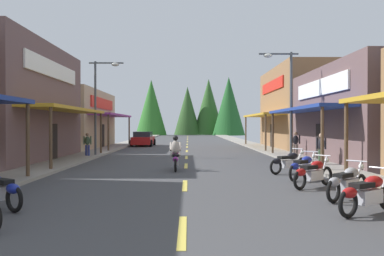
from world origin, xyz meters
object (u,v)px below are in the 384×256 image
Objects in this scene: pedestrian_by_shop at (87,143)px; motorcycle_parked_right_3 at (313,173)px; rider_cruising_lead at (175,156)px; parked_car_curbside at (143,139)px; motorcycle_parked_right_4 at (304,167)px; streetlamp_left at (101,94)px; pedestrian_browsing at (321,147)px; motorcycle_parked_right_1 at (368,193)px; streetlamp_right at (285,90)px; motorcycle_parked_right_2 at (347,182)px; motorcycle_parked_right_5 at (289,162)px; pedestrian_waiting at (296,143)px.

motorcycle_parked_right_3 is at bearing -122.40° from pedestrian_by_shop.
rider_cruising_lead reaches higher than pedestrian_by_shop.
motorcycle_parked_right_4 is at bearing -158.99° from parked_car_curbside.
motorcycle_parked_right_4 is (9.91, -10.99, -3.52)m from streetlamp_left.
rider_cruising_lead is 21.28m from parked_car_curbside.
motorcycle_parked_right_1 is at bearing -136.23° from pedestrian_browsing.
pedestrian_browsing is (2.45, 6.54, 0.45)m from motorcycle_parked_right_3.
motorcycle_parked_right_3 is 0.40× the size of parked_car_curbside.
pedestrian_browsing is (1.08, -2.88, -3.06)m from streetlamp_right.
rider_cruising_lead is (-5.98, -4.42, -3.34)m from streetlamp_right.
streetlamp_left is at bearing 82.92° from motorcycle_parked_right_2.
motorcycle_parked_right_4 is 0.85× the size of motorcycle_parked_right_5.
motorcycle_parked_right_2 is at bearing -161.56° from parked_car_curbside.
motorcycle_parked_right_1 is 1.13× the size of pedestrian_browsing.
motorcycle_parked_right_4 is (-0.03, 3.97, 0.00)m from motorcycle_parked_right_2.
motorcycle_parked_right_5 is 3.61m from pedestrian_browsing.
motorcycle_parked_right_5 is at bearing -162.92° from pedestrian_browsing.
motorcycle_parked_right_2 is 8.91m from pedestrian_browsing.
motorcycle_parked_right_4 is 1.90m from motorcycle_parked_right_5.
parked_car_curbside is (1.93, 13.78, -0.20)m from pedestrian_by_shop.
motorcycle_parked_right_3 is (-1.36, -9.43, -3.51)m from streetlamp_right.
motorcycle_parked_right_2 is (9.94, -14.96, -3.52)m from streetlamp_left.
streetlamp_right reaches higher than motorcycle_parked_right_4.
motorcycle_parked_right_2 is at bearing -56.38° from streetlamp_left.
motorcycle_parked_right_1 is 16.17m from pedestrian_waiting.
motorcycle_parked_right_5 is 13.45m from pedestrian_by_shop.
motorcycle_parked_right_3 is at bearing -160.82° from parked_car_curbside.
pedestrian_by_shop is 0.36× the size of parked_car_curbside.
pedestrian_waiting is at bearing 30.75° from motorcycle_parked_right_4.
pedestrian_waiting is (12.36, -0.77, -3.08)m from streetlamp_left.
streetlamp_right is 3.81× the size of motorcycle_parked_right_4.
pedestrian_by_shop is at bearing 173.21° from parked_car_curbside.
pedestrian_waiting is at bearing -3.57° from streetlamp_left.
parked_car_curbside is at bearing 120.63° from streetlamp_right.
streetlamp_right is at bearing -55.34° from rider_cruising_lead.
streetlamp_right reaches higher than motorcycle_parked_right_1.
parked_car_curbside is at bearing 64.03° from motorcycle_parked_right_4.
motorcycle_parked_right_5 is 4.93m from rider_cruising_lead.
pedestrian_by_shop is at bearing 123.09° from pedestrian_browsing.
motorcycle_parked_right_3 is at bearing -139.16° from rider_cruising_lead.
motorcycle_parked_right_1 is at bearing -6.03° from pedestrian_waiting.
motorcycle_parked_right_1 is at bearing -138.22° from motorcycle_parked_right_2.
pedestrian_by_shop is 13.91m from parked_car_curbside.
motorcycle_parked_right_2 and motorcycle_parked_right_5 have the same top height.
streetlamp_left is 3.80× the size of pedestrian_waiting.
parked_car_curbside is at bearing 72.98° from motorcycle_parked_right_1.
rider_cruising_lead is at bearing -124.07° from pedestrian_by_shop.
streetlamp_left is 3.31× the size of motorcycle_parked_right_1.
pedestrian_browsing reaches higher than motorcycle_parked_right_2.
rider_cruising_lead is at bearing -168.49° from parked_car_curbside.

